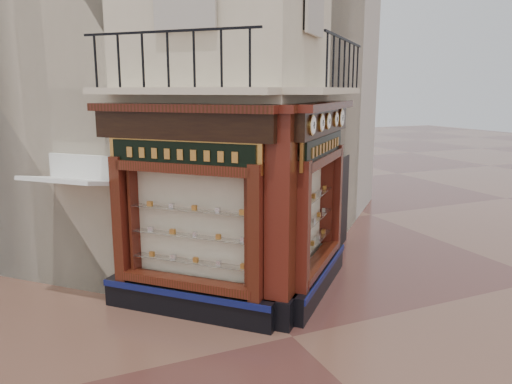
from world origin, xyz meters
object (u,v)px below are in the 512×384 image
clock_b (321,123)px  clock_c (328,121)px  awning (79,301)px  clock_e (341,118)px  corner_pilaster (281,222)px  clock_a (312,125)px  clock_d (336,119)px  signboard_right (323,147)px  signboard_left (182,154)px

clock_b → clock_c: (0.39, 0.39, 0.00)m
clock_b → awning: clock_b is taller
clock_e → corner_pilaster: bearing=171.6°
clock_a → awning: bearing=101.1°
awning → clock_d: bearing=-148.3°
clock_a → clock_e: bearing=0.0°
clock_e → signboard_right: clock_e is taller
clock_e → signboard_left: bearing=145.8°
awning → corner_pilaster: bearing=-173.1°
corner_pilaster → clock_d: corner_pilaster is taller
signboard_left → corner_pilaster: bearing=-169.8°
clock_a → clock_c: bearing=0.0°
corner_pilaster → signboard_left: corner_pilaster is taller
clock_a → signboard_left: (-2.04, 1.04, -0.52)m
clock_a → clock_b: 0.66m
clock_c → clock_d: (0.50, 0.50, 0.00)m
clock_a → clock_c: (0.86, 0.86, -0.00)m
clock_d → clock_e: size_ratio=0.77×
clock_a → clock_d: size_ratio=1.16×
clock_d → clock_c: bearing=180.0°
clock_a → clock_c: size_ratio=1.12×
clock_b → clock_d: (0.89, 0.89, 0.00)m
signboard_left → signboard_right: (2.92, -0.00, 0.00)m
corner_pilaster → clock_d: size_ratio=12.72×
clock_e → clock_c: bearing=180.0°
clock_c → signboard_left: 2.95m
signboard_left → clock_c: bearing=-138.5°
clock_a → clock_e: 2.49m
signboard_right → corner_pilaster: bearing=169.8°
clock_b → signboard_left: bearing=122.2°
awning → signboard_right: bearing=-153.2°
clock_a → awning: 5.89m
clock_d → signboard_right: 0.77m
clock_b → clock_a: bearing=180.0°
clock_b → clock_c: bearing=0.0°
clock_a → signboard_left: 2.35m
corner_pilaster → clock_c: size_ratio=12.38×
clock_d → signboard_left: (-3.40, -0.32, -0.52)m
clock_a → clock_d: (1.36, 1.36, -0.00)m
awning → signboard_right: signboard_right is taller
signboard_right → clock_a: bearing=-175.3°
awning → signboard_left: size_ratio=0.77×
corner_pilaster → clock_a: 1.77m
clock_c → corner_pilaster: bearing=165.1°
signboard_left → clock_a: bearing=-161.9°
corner_pilaster → clock_b: corner_pilaster is taller
clock_c → signboard_right: clock_c is taller
clock_b → clock_d: 1.26m
corner_pilaster → awning: (-3.28, 2.57, -1.95)m
clock_e → awning: bearing=126.6°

